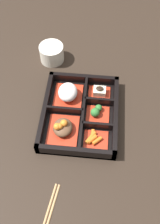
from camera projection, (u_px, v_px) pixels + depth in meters
The scene contains 10 objects.
ground_plane at pixel (80, 116), 0.87m from camera, with size 3.00×3.00×0.00m, color black.
bento_base at pixel (80, 115), 0.86m from camera, with size 0.29×0.24×0.01m.
bento_rim at pixel (81, 113), 0.85m from camera, with size 0.29×0.24×0.04m.
bowl_stew at pixel (62, 128), 0.81m from camera, with size 0.11×0.10×0.05m.
bowl_rice at pixel (68, 93), 0.88m from camera, with size 0.11×0.10×0.05m.
bowl_carrots at pixel (94, 139), 0.80m from camera, with size 0.06×0.07×0.02m.
bowl_greens at pixel (97, 113), 0.85m from camera, with size 0.07×0.07×0.03m.
bowl_tofu at pixel (99, 92), 0.89m from camera, with size 0.06×0.07×0.04m.
tea_cup at pixel (52, 53), 0.98m from camera, with size 0.09×0.09×0.06m.
chopsticks at pixel (46, 222), 0.68m from camera, with size 0.21×0.05×0.01m.
Camera 1 is at (-0.46, -0.04, 0.74)m, focal length 42.00 mm.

